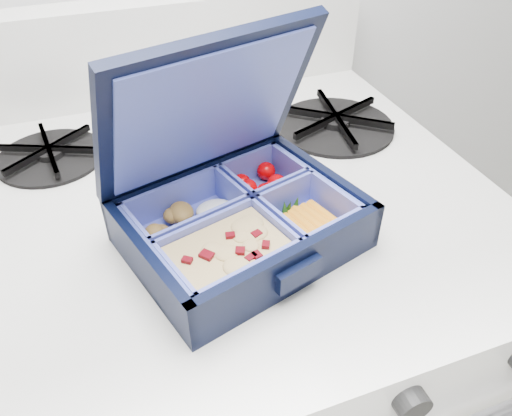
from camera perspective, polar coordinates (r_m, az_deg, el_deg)
name	(u,v)px	position (r m, az deg, el deg)	size (l,w,h in m)	color
stove	(236,389)	(1.04, -2.26, -19.97)	(0.66, 0.66, 1.00)	silver
bento_box	(241,223)	(0.55, -1.67, -1.76)	(0.24, 0.19, 0.06)	black
burner_grate	(335,120)	(0.79, 9.07, 9.89)	(0.18, 0.18, 0.03)	black
burner_grate_rear	(50,153)	(0.76, -22.48, 5.81)	(0.15, 0.15, 0.02)	black
fork	(281,153)	(0.72, 2.90, 6.25)	(0.02, 0.17, 0.01)	silver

